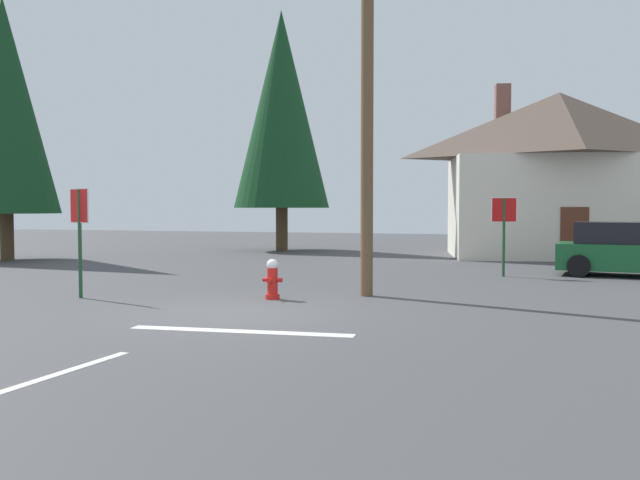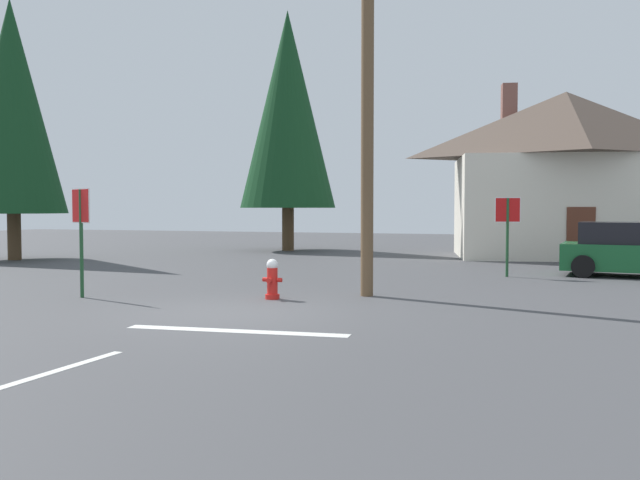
% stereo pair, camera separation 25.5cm
% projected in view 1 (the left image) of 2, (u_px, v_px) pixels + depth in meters
% --- Properties ---
extents(ground_plane, '(80.00, 80.00, 0.10)m').
position_uv_depth(ground_plane, '(241.00, 315.00, 12.93)').
color(ground_plane, '#424244').
extents(lane_stop_bar, '(3.70, 0.65, 0.01)m').
position_uv_depth(lane_stop_bar, '(240.00, 331.00, 10.90)').
color(lane_stop_bar, silver).
rests_on(lane_stop_bar, ground).
extents(lane_center_stripe, '(0.30, 3.56, 0.01)m').
position_uv_depth(lane_center_stripe, '(26.00, 384.00, 7.64)').
color(lane_center_stripe, silver).
rests_on(lane_center_stripe, ground).
extents(stop_sign_near, '(0.70, 0.33, 2.39)m').
position_uv_depth(stop_sign_near, '(80.00, 220.00, 14.88)').
color(stop_sign_near, '#1E4C28').
rests_on(stop_sign_near, ground).
extents(fire_hydrant, '(0.44, 0.37, 0.87)m').
position_uv_depth(fire_hydrant, '(272.00, 279.00, 14.75)').
color(fire_hydrant, red).
rests_on(fire_hydrant, ground).
extents(utility_pole, '(1.60, 0.28, 9.58)m').
position_uv_depth(utility_pole, '(367.00, 71.00, 15.09)').
color(utility_pole, brown).
rests_on(utility_pole, ground).
extents(stop_sign_far, '(0.70, 0.17, 2.27)m').
position_uv_depth(stop_sign_far, '(504.00, 220.00, 19.58)').
color(stop_sign_far, '#1E4C28').
rests_on(stop_sign_far, ground).
extents(house, '(9.93, 7.41, 7.09)m').
position_uv_depth(house, '(558.00, 172.00, 27.48)').
color(house, silver).
rests_on(house, ground).
extents(parked_car, '(4.16, 2.34, 1.56)m').
position_uv_depth(parked_car, '(628.00, 250.00, 19.71)').
color(parked_car, '#195B2D').
rests_on(parked_car, ground).
extents(pine_tree_tall_left, '(4.38, 4.38, 10.96)m').
position_uv_depth(pine_tree_tall_left, '(281.00, 110.00, 31.34)').
color(pine_tree_tall_left, '#4C3823').
rests_on(pine_tree_tall_left, ground).
extents(pine_tree_mid_left, '(3.92, 3.92, 9.79)m').
position_uv_depth(pine_tree_mid_left, '(4.00, 106.00, 25.49)').
color(pine_tree_mid_left, '#4C3823').
rests_on(pine_tree_mid_left, ground).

